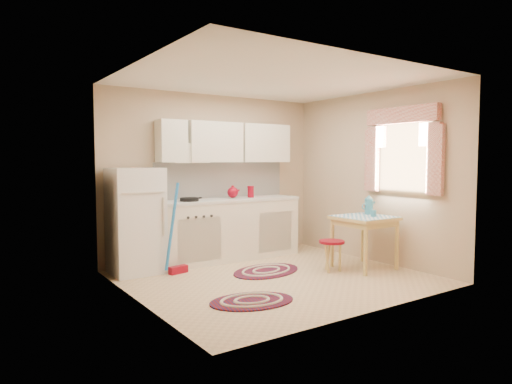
{
  "coord_description": "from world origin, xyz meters",
  "views": [
    {
      "loc": [
        -3.44,
        -4.61,
        1.5
      ],
      "look_at": [
        -0.13,
        0.25,
        1.09
      ],
      "focal_mm": 32.0,
      "sensor_mm": 36.0,
      "label": 1
    }
  ],
  "objects_px": {
    "base_cabinets": "(228,230)",
    "stool": "(332,256)",
    "fridge": "(136,221)",
    "table": "(364,242)"
  },
  "relations": [
    {
      "from": "base_cabinets",
      "to": "stool",
      "type": "relative_size",
      "value": 5.36
    },
    {
      "from": "fridge",
      "to": "table",
      "type": "height_order",
      "value": "fridge"
    },
    {
      "from": "fridge",
      "to": "table",
      "type": "distance_m",
      "value": 3.13
    },
    {
      "from": "table",
      "to": "stool",
      "type": "xyz_separation_m",
      "value": [
        -0.5,
        0.11,
        -0.15
      ]
    },
    {
      "from": "base_cabinets",
      "to": "table",
      "type": "height_order",
      "value": "base_cabinets"
    },
    {
      "from": "table",
      "to": "stool",
      "type": "bearing_deg",
      "value": 167.13
    },
    {
      "from": "base_cabinets",
      "to": "table",
      "type": "xyz_separation_m",
      "value": [
        1.26,
        -1.58,
        -0.08
      ]
    },
    {
      "from": "fridge",
      "to": "table",
      "type": "relative_size",
      "value": 1.94
    },
    {
      "from": "base_cabinets",
      "to": "stool",
      "type": "xyz_separation_m",
      "value": [
        0.76,
        -1.46,
        -0.23
      ]
    },
    {
      "from": "fridge",
      "to": "stool",
      "type": "height_order",
      "value": "fridge"
    }
  ]
}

